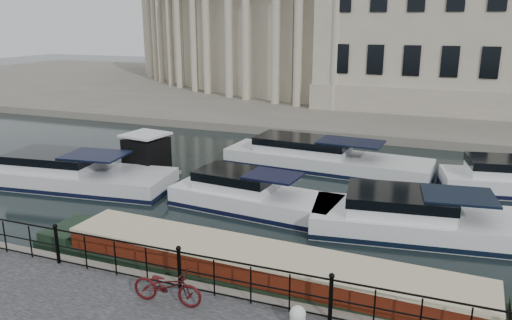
{
  "coord_description": "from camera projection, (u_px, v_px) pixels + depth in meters",
  "views": [
    {
      "loc": [
        6.07,
        -12.46,
        7.33
      ],
      "look_at": [
        0.5,
        2.0,
        3.0
      ],
      "focal_mm": 35.0,
      "sensor_mm": 36.0,
      "label": 1
    }
  ],
  "objects": [
    {
      "name": "far_bank",
      "position": [
        383.0,
        93.0,
        50.25
      ],
      "size": [
        120.0,
        42.0,
        0.55
      ],
      "primitive_type": "cube",
      "color": "#6B665B",
      "rests_on": "ground_plane"
    },
    {
      "name": "railing",
      "position": [
        179.0,
        266.0,
        12.93
      ],
      "size": [
        24.14,
        0.14,
        1.22
      ],
      "color": "black",
      "rests_on": "near_quay"
    },
    {
      "name": "harbour_hut",
      "position": [
        147.0,
        157.0,
        24.3
      ],
      "size": [
        2.85,
        2.49,
        2.16
      ],
      "rotation": [
        0.0,
        0.0,
        -0.15
      ],
      "color": "#6B665B",
      "rests_on": "ground_plane"
    },
    {
      "name": "narrowboat",
      "position": [
        262.0,
        279.0,
        13.96
      ],
      "size": [
        15.16,
        2.65,
        1.55
      ],
      "rotation": [
        0.0,
        0.0,
        -0.04
      ],
      "color": "black",
      "rests_on": "ground_plane"
    },
    {
      "name": "ground_plane",
      "position": [
        217.0,
        269.0,
        15.27
      ],
      "size": [
        160.0,
        160.0,
        0.0
      ],
      "primitive_type": "plane",
      "color": "black",
      "rests_on": "ground"
    },
    {
      "name": "civic_building",
      "position": [
        371.0,
        24.0,
        44.92
      ],
      "size": [
        53.55,
        31.84,
        16.85
      ],
      "color": "#ADA38C",
      "rests_on": "far_bank"
    },
    {
      "name": "cabin_cruisers",
      "position": [
        296.0,
        185.0,
        21.94
      ],
      "size": [
        27.07,
        10.54,
        1.99
      ],
      "color": "silver",
      "rests_on": "ground_plane"
    },
    {
      "name": "bicycle",
      "position": [
        167.0,
        286.0,
        12.29
      ],
      "size": [
        1.87,
        0.76,
        0.96
      ],
      "primitive_type": "imported",
      "rotation": [
        0.0,
        0.0,
        1.64
      ],
      "color": "#430C0E",
      "rests_on": "near_quay"
    },
    {
      "name": "mooring_bollard",
      "position": [
        298.0,
        318.0,
        11.33
      ],
      "size": [
        0.5,
        0.5,
        0.57
      ],
      "color": "silver",
      "rests_on": "near_quay"
    }
  ]
}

